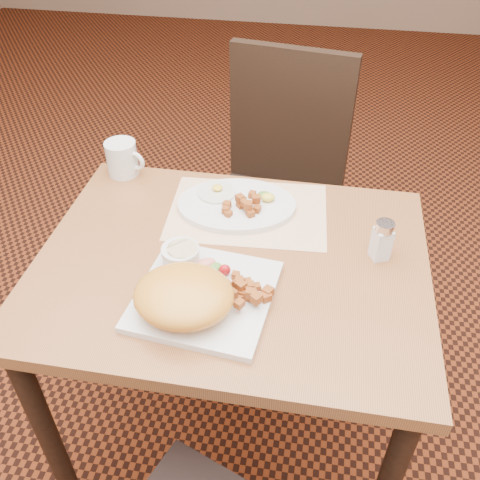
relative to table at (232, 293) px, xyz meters
name	(u,v)px	position (x,y,z in m)	size (l,w,h in m)	color
ground	(234,433)	(0.00, 0.00, -0.64)	(8.00, 8.00, 0.00)	black
table	(232,293)	(0.00, 0.00, 0.00)	(0.90, 0.70, 0.75)	#9B5C30
chair_far	(278,182)	(0.04, 0.66, -0.10)	(0.49, 0.49, 0.97)	black
placemat	(248,212)	(0.01, 0.19, 0.11)	(0.40, 0.28, 0.00)	white
plate_square	(205,296)	(-0.03, -0.13, 0.12)	(0.28, 0.28, 0.02)	silver
plate_oval	(237,205)	(-0.02, 0.20, 0.12)	(0.30, 0.23, 0.02)	silver
hollandaise_mound	(183,296)	(-0.06, -0.18, 0.16)	(0.21, 0.18, 0.08)	orange
ramekin	(181,256)	(-0.10, -0.05, 0.15)	(0.08, 0.08, 0.05)	silver
garnish_sq	(210,266)	(-0.04, -0.06, 0.14)	(0.10, 0.06, 0.03)	#387223
fried_egg	(217,192)	(-0.08, 0.23, 0.13)	(0.10, 0.10, 0.02)	white
garnish_ov	(267,196)	(0.05, 0.23, 0.14)	(0.05, 0.05, 0.02)	#387223
salt_shaker	(382,240)	(0.33, 0.07, 0.16)	(0.06, 0.06, 0.10)	white
coffee_mug	(123,158)	(-0.36, 0.31, 0.16)	(0.12, 0.09, 0.10)	silver
home_fries_sq	(245,290)	(0.05, -0.12, 0.14)	(0.13, 0.11, 0.03)	#A8521B
home_fries_ov	(243,204)	(0.00, 0.18, 0.14)	(0.10, 0.11, 0.03)	#A8521B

